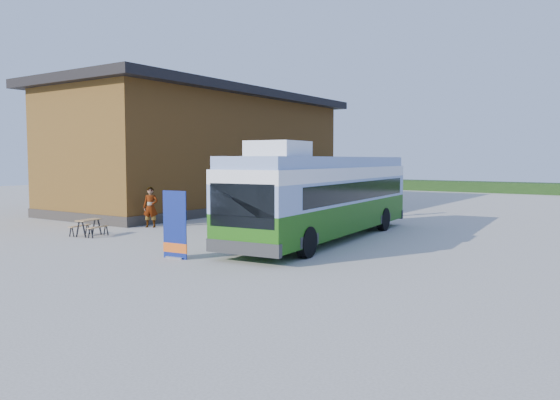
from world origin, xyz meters
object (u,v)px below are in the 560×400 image
Objects in this scene: bus at (325,194)px; slurry_tanker at (327,187)px; person_a at (151,207)px; person_b at (395,200)px; banner at (175,231)px; picnic_table at (89,224)px.

slurry_tanker is at bearing 114.05° from bus.
person_a is 1.07× the size of person_b.
person_b is 9.27m from slurry_tanker.
bus reaches higher than banner.
person_a is 16.89m from slurry_tanker.
person_a is 13.63m from person_b.
bus is 6.59× the size of person_a.
person_b is (7.47, 11.40, -0.06)m from person_a.
picnic_table is (-6.69, 1.69, -0.38)m from banner.
slurry_tanker reaches higher than person_a.
bus is 10.23m from person_b.
picnic_table is at bearing -119.42° from person_a.
picnic_table is at bearing 22.29° from person_b.
banner reaches higher than slurry_tanker.
bus is at bearing 18.35° from picnic_table.
banner is 0.40× the size of slurry_tanker.
banner is at bearing -67.85° from person_a.
banner reaches higher than picnic_table.
slurry_tanker is (-0.06, 20.36, 0.65)m from picnic_table.
bus reaches higher than slurry_tanker.
person_a is (-0.06, 3.47, 0.43)m from picnic_table.
banner is 8.49m from person_a.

